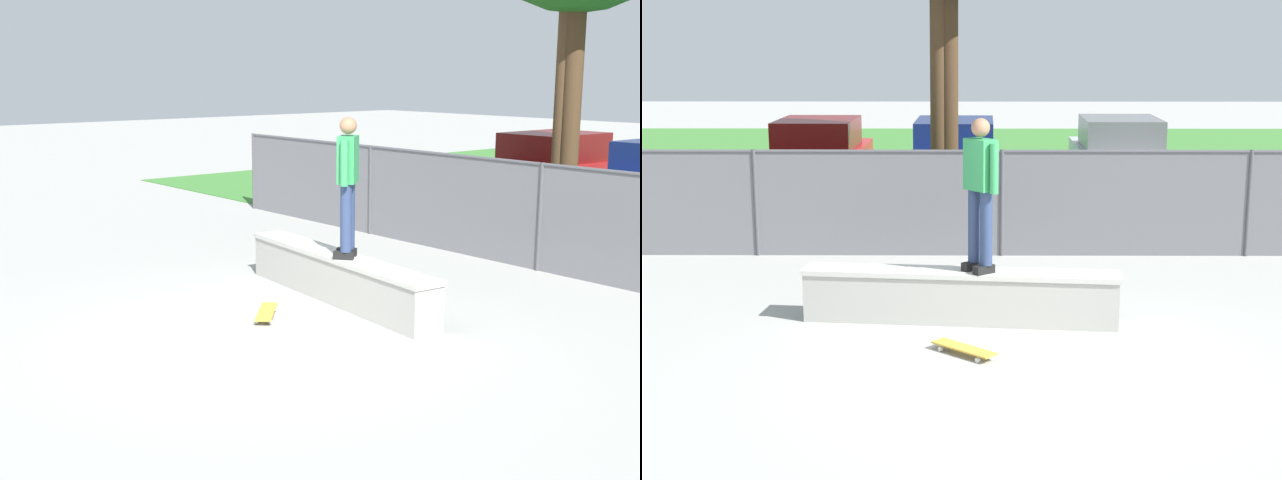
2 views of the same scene
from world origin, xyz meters
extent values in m
plane|color=#9E9E99|center=(0.00, 0.00, 0.00)|extent=(80.00, 80.00, 0.00)
cube|color=#A8A59E|center=(-0.62, 1.62, 0.29)|extent=(3.79, 0.83, 0.58)
cube|color=beige|center=(-0.62, 1.62, 0.61)|extent=(3.83, 0.88, 0.06)
cube|color=black|center=(-0.34, 1.48, 0.69)|extent=(0.27, 0.25, 0.10)
cube|color=black|center=(-0.48, 1.65, 0.69)|extent=(0.27, 0.25, 0.10)
cylinder|color=navy|center=(-0.32, 1.50, 1.18)|extent=(0.15, 0.15, 0.88)
cylinder|color=navy|center=(-0.45, 1.67, 1.18)|extent=(0.15, 0.15, 0.88)
cube|color=#2D8C4C|center=(-0.38, 1.58, 1.92)|extent=(0.41, 0.43, 0.60)
cylinder|color=#2D8C4C|center=(-0.23, 1.39, 1.90)|extent=(0.10, 0.10, 0.58)
cylinder|color=#2D8C4C|center=(-0.54, 1.78, 1.90)|extent=(0.10, 0.10, 0.58)
sphere|color=#9E7051|center=(-0.38, 1.58, 2.35)|extent=(0.22, 0.22, 0.22)
cube|color=gold|center=(-0.57, 0.41, 0.08)|extent=(0.73, 0.68, 0.02)
cube|color=#B2B2B7|center=(-0.77, 0.59, 0.06)|extent=(0.14, 0.14, 0.02)
cube|color=#B2B2B7|center=(-0.37, 0.23, 0.06)|extent=(0.14, 0.14, 0.02)
cylinder|color=silver|center=(-0.72, 0.66, 0.03)|extent=(0.06, 0.06, 0.05)
cylinder|color=silver|center=(-0.83, 0.53, 0.03)|extent=(0.06, 0.06, 0.05)
cylinder|color=silver|center=(-0.31, 0.29, 0.03)|extent=(0.06, 0.06, 0.05)
cylinder|color=silver|center=(-0.43, 0.17, 0.03)|extent=(0.06, 0.06, 0.05)
cylinder|color=#4C4C51|center=(-7.66, 5.13, 0.83)|extent=(0.07, 0.07, 1.67)
cylinder|color=#4C4C51|center=(-3.83, 5.13, 0.83)|extent=(0.07, 0.07, 1.67)
cylinder|color=#4C4C51|center=(0.00, 5.13, 0.83)|extent=(0.07, 0.07, 1.67)
cylinder|color=#4C4C51|center=(0.00, 5.13, 1.64)|extent=(15.32, 0.05, 0.05)
cube|color=slate|center=(0.00, 5.13, 0.83)|extent=(15.32, 0.01, 1.67)
cylinder|color=#513823|center=(-1.02, 7.03, 2.32)|extent=(0.32, 0.32, 4.64)
cylinder|color=#47301E|center=(-0.85, 7.03, 2.22)|extent=(0.32, 0.32, 4.44)
cube|color=#B21E1E|center=(-3.70, 10.73, 0.67)|extent=(1.88, 4.23, 0.70)
cube|color=#621010|center=(-3.70, 10.58, 1.34)|extent=(1.64, 2.13, 0.64)
cylinder|color=black|center=(-4.57, 12.05, 0.32)|extent=(0.23, 0.64, 0.64)
cylinder|color=black|center=(-2.77, 12.02, 0.32)|extent=(0.23, 0.64, 0.64)
cylinder|color=black|center=(-4.62, 9.45, 0.32)|extent=(0.23, 0.64, 0.64)
cylinder|color=black|center=(-2.82, 9.41, 0.32)|extent=(0.23, 0.64, 0.64)
cylinder|color=black|center=(-1.72, 9.37, 0.32)|extent=(0.23, 0.64, 0.64)
camera|label=1|loc=(7.72, -5.46, 3.04)|focal=47.38mm
camera|label=2|loc=(-0.54, -9.33, 3.40)|focal=53.09mm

